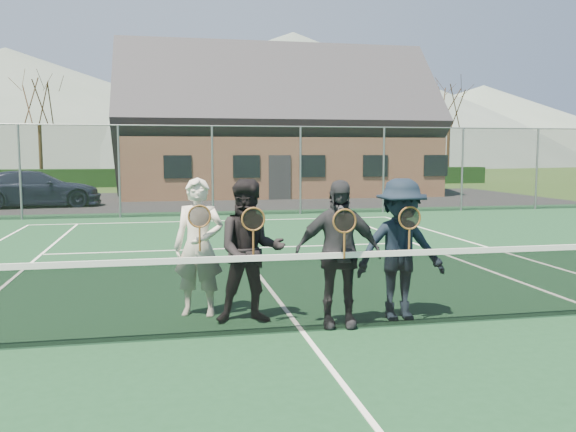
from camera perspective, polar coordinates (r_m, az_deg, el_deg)
name	(u,v)px	position (r m, az deg, el deg)	size (l,w,h in m)	color
ground	(201,201)	(27.00, -8.11, 1.41)	(220.00, 220.00, 0.00)	#2A4619
court_surface	(302,333)	(7.36, 1.36, -10.88)	(30.00, 30.00, 0.02)	#14381E
tarmac_carpark	(107,202)	(27.06, -16.59, 1.24)	(40.00, 12.00, 0.01)	black
hedge_row	(190,177)	(38.93, -9.17, 3.61)	(40.00, 1.20, 1.10)	black
hill_west	(8,107)	(104.75, -24.71, 9.25)	(110.00, 110.00, 18.00)	#526258
hill_centre	(293,99)	(104.50, 0.49, 10.90)	(120.00, 120.00, 22.00)	#586961
hill_east	(483,125)	(116.62, 17.74, 8.14)	(90.00, 90.00, 14.00)	slate
car_c	(35,189)	(25.67, -22.56, 2.36)	(1.99, 4.89, 1.42)	#1A1F35
court_markings	(302,332)	(7.36, 1.36, -10.77)	(11.03, 23.83, 0.01)	white
tennis_net	(303,289)	(7.23, 1.37, -6.87)	(11.68, 0.08, 1.10)	slate
perimeter_fence	(212,171)	(20.44, -7.08, 4.23)	(30.07, 0.07, 3.02)	slate
clubhouse	(275,115)	(31.42, -1.26, 9.39)	(15.60, 8.20, 7.70)	#9E6B4C
tree_b	(38,91)	(40.72, -22.35, 10.72)	(3.20, 3.20, 7.77)	#352513
tree_c	(219,95)	(40.19, -6.45, 11.20)	(3.20, 3.20, 7.77)	#3B2315
tree_d	(367,98)	(42.27, 7.43, 10.93)	(3.20, 3.20, 7.77)	#371F14
tree_e	(450,99)	(44.56, 14.88, 10.53)	(3.20, 3.20, 7.77)	#3A2215
player_a	(199,247)	(7.99, -8.35, -2.89)	(0.76, 0.61, 1.80)	silver
player_b	(250,251)	(7.61, -3.55, -3.30)	(0.91, 0.73, 1.80)	black
player_c	(338,254)	(7.44, 4.68, -3.52)	(1.11, 0.59, 1.80)	#27282D
player_d	(401,249)	(7.86, 10.49, -3.09)	(1.16, 0.67, 1.80)	black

